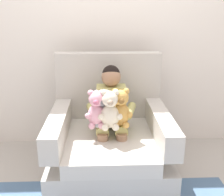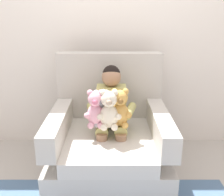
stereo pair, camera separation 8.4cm
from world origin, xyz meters
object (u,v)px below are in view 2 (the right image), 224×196
object	(u,v)px
plush_grey	(102,109)
plush_cream	(110,111)
armchair	(110,140)
plush_pink	(96,110)
plush_honey	(121,109)
seated_child	(112,108)

from	to	relation	value
plush_grey	plush_cream	distance (m)	0.09
armchair	plush_cream	world-z (taller)	armchair
armchair	plush_grey	bearing A→B (deg)	-120.95
plush_pink	plush_cream	size ratio (longest dim) A/B	0.96
armchair	plush_pink	xyz separation A→B (m)	(-0.11, -0.13, 0.35)
plush_honey	plush_cream	xyz separation A→B (m)	(-0.09, -0.04, 0.00)
plush_honey	plush_grey	world-z (taller)	plush_honey
seated_child	plush_pink	world-z (taller)	seated_child
seated_child	plush_cream	distance (m)	0.21
plush_grey	plush_pink	world-z (taller)	plush_pink
plush_pink	plush_cream	xyz separation A→B (m)	(0.11, -0.04, 0.01)
plush_cream	plush_honey	bearing A→B (deg)	38.24
plush_grey	plush_pink	distance (m)	0.05
seated_child	plush_honey	world-z (taller)	seated_child
seated_child	plush_honey	distance (m)	0.18
armchair	plush_honey	bearing A→B (deg)	-55.41
armchair	plush_honey	world-z (taller)	armchair
seated_child	plush_honey	size ratio (longest dim) A/B	2.50
plush_pink	armchair	bearing A→B (deg)	68.97
plush_grey	plush_cream	bearing A→B (deg)	-26.82
armchair	plush_pink	size ratio (longest dim) A/B	3.29
armchair	seated_child	size ratio (longest dim) A/B	1.28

